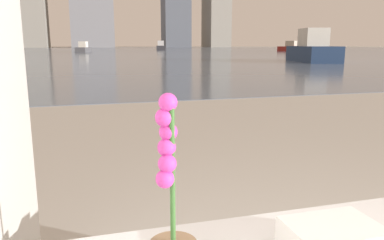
{
  "coord_description": "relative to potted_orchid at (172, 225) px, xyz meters",
  "views": [
    {
      "loc": [
        -0.63,
        -0.03,
        1.1
      ],
      "look_at": [
        -0.01,
        2.15,
        0.64
      ],
      "focal_mm": 35.0,
      "sensor_mm": 36.0,
      "label": 1
    }
  ],
  "objects": [
    {
      "name": "potted_orchid",
      "position": [
        0.0,
        0.0,
        0.0
      ],
      "size": [
        0.11,
        0.11,
        0.44
      ],
      "color": "#8C6B4C",
      "rests_on": "bathtub"
    },
    {
      "name": "towel_stack",
      "position": [
        0.43,
        -0.02,
        -0.09
      ],
      "size": [
        0.24,
        0.17,
        0.08
      ],
      "color": "white",
      "rests_on": "bathtub"
    },
    {
      "name": "harbor_water",
      "position": [
        0.46,
        61.26,
        -0.68
      ],
      "size": [
        180.0,
        110.0,
        0.01
      ],
      "color": "slate",
      "rests_on": "ground_plane"
    },
    {
      "name": "harbor_boat_1",
      "position": [
        -0.26,
        50.47,
        -0.19
      ],
      "size": [
        2.09,
        3.9,
        1.39
      ],
      "color": "#4C4C51",
      "rests_on": "harbor_water"
    },
    {
      "name": "harbor_boat_2",
      "position": [
        28.82,
        48.46,
        -0.15
      ],
      "size": [
        2.94,
        4.23,
        1.51
      ],
      "color": "maroon",
      "rests_on": "harbor_water"
    },
    {
      "name": "harbor_boat_3",
      "position": [
        -13.27,
        77.21,
        -0.24
      ],
      "size": [
        2.06,
        3.55,
        1.26
      ],
      "color": "maroon",
      "rests_on": "harbor_water"
    },
    {
      "name": "harbor_boat_4",
      "position": [
        13.41,
        19.81,
        0.03
      ],
      "size": [
        3.2,
        5.68,
        2.02
      ],
      "color": "navy",
      "rests_on": "harbor_water"
    },
    {
      "name": "harbor_boat_5",
      "position": [
        12.89,
        65.57,
        -0.11
      ],
      "size": [
        2.29,
        4.55,
        1.63
      ],
      "color": "#2D2D33",
      "rests_on": "harbor_water"
    },
    {
      "name": "skyline_tower_2",
      "position": [
        2.45,
        117.26,
        12.33
      ],
      "size": [
        12.07,
        12.19,
        26.04
      ],
      "color": "slate",
      "rests_on": "ground_plane"
    }
  ]
}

